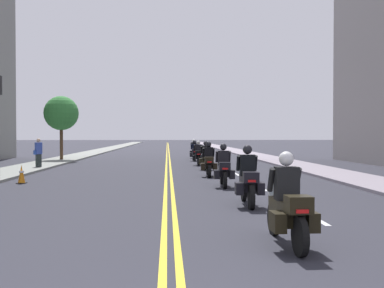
{
  "coord_description": "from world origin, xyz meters",
  "views": [
    {
      "loc": [
        -0.05,
        -2.66,
        1.94
      ],
      "look_at": [
        1.48,
        25.44,
        1.39
      ],
      "focal_mm": 42.34,
      "sensor_mm": 36.0,
      "label": 1
    }
  ],
  "objects_px": {
    "pedestrian_0": "(38,153)",
    "motorcycle_4": "(206,158)",
    "motorcycle_7": "(194,150)",
    "motorcycle_2": "(224,169)",
    "motorcycle_1": "(248,181)",
    "traffic_cone_0": "(22,174)",
    "motorcycle_6": "(195,152)",
    "motorcycle_0": "(288,208)",
    "motorcycle_3": "(209,163)",
    "motorcycle_5": "(198,155)",
    "street_tree_0": "(61,113)"
  },
  "relations": [
    {
      "from": "motorcycle_1",
      "to": "pedestrian_0",
      "type": "bearing_deg",
      "value": 126.57
    },
    {
      "from": "motorcycle_5",
      "to": "motorcycle_7",
      "type": "bearing_deg",
      "value": 90.91
    },
    {
      "from": "motorcycle_2",
      "to": "motorcycle_4",
      "type": "relative_size",
      "value": 1.04
    },
    {
      "from": "motorcycle_1",
      "to": "street_tree_0",
      "type": "bearing_deg",
      "value": 117.0
    },
    {
      "from": "motorcycle_1",
      "to": "motorcycle_5",
      "type": "distance_m",
      "value": 16.77
    },
    {
      "from": "motorcycle_0",
      "to": "motorcycle_4",
      "type": "xyz_separation_m",
      "value": [
        0.06,
        17.58,
        -0.02
      ]
    },
    {
      "from": "motorcycle_0",
      "to": "traffic_cone_0",
      "type": "height_order",
      "value": "motorcycle_0"
    },
    {
      "from": "motorcycle_4",
      "to": "motorcycle_5",
      "type": "height_order",
      "value": "motorcycle_4"
    },
    {
      "from": "traffic_cone_0",
      "to": "pedestrian_0",
      "type": "bearing_deg",
      "value": 101.13
    },
    {
      "from": "motorcycle_1",
      "to": "pedestrian_0",
      "type": "distance_m",
      "value": 17.17
    },
    {
      "from": "motorcycle_1",
      "to": "motorcycle_6",
      "type": "xyz_separation_m",
      "value": [
        -0.16,
        21.77,
        -0.04
      ]
    },
    {
      "from": "street_tree_0",
      "to": "motorcycle_5",
      "type": "bearing_deg",
      "value": -28.76
    },
    {
      "from": "motorcycle_3",
      "to": "motorcycle_4",
      "type": "relative_size",
      "value": 1.04
    },
    {
      "from": "motorcycle_3",
      "to": "pedestrian_0",
      "type": "relative_size",
      "value": 1.23
    },
    {
      "from": "motorcycle_1",
      "to": "motorcycle_3",
      "type": "xyz_separation_m",
      "value": [
        -0.27,
        8.91,
        -0.03
      ]
    },
    {
      "from": "motorcycle_4",
      "to": "motorcycle_7",
      "type": "distance_m",
      "value": 12.6
    },
    {
      "from": "motorcycle_4",
      "to": "traffic_cone_0",
      "type": "relative_size",
      "value": 2.79
    },
    {
      "from": "motorcycle_3",
      "to": "traffic_cone_0",
      "type": "relative_size",
      "value": 2.88
    },
    {
      "from": "motorcycle_1",
      "to": "motorcycle_6",
      "type": "relative_size",
      "value": 1.02
    },
    {
      "from": "pedestrian_0",
      "to": "motorcycle_4",
      "type": "bearing_deg",
      "value": 128.82
    },
    {
      "from": "motorcycle_3",
      "to": "motorcycle_7",
      "type": "relative_size",
      "value": 0.96
    },
    {
      "from": "motorcycle_0",
      "to": "motorcycle_7",
      "type": "xyz_separation_m",
      "value": [
        0.15,
        30.18,
        -0.02
      ]
    },
    {
      "from": "motorcycle_3",
      "to": "motorcycle_5",
      "type": "bearing_deg",
      "value": 92.07
    },
    {
      "from": "motorcycle_1",
      "to": "motorcycle_7",
      "type": "height_order",
      "value": "motorcycle_1"
    },
    {
      "from": "motorcycle_7",
      "to": "pedestrian_0",
      "type": "bearing_deg",
      "value": -129.25
    },
    {
      "from": "motorcycle_0",
      "to": "street_tree_0",
      "type": "xyz_separation_m",
      "value": [
        -10.08,
        26.81,
        2.9
      ]
    },
    {
      "from": "motorcycle_7",
      "to": "street_tree_0",
      "type": "xyz_separation_m",
      "value": [
        -10.23,
        -3.37,
        2.92
      ]
    },
    {
      "from": "motorcycle_0",
      "to": "motorcycle_1",
      "type": "bearing_deg",
      "value": 86.83
    },
    {
      "from": "motorcycle_0",
      "to": "pedestrian_0",
      "type": "height_order",
      "value": "pedestrian_0"
    },
    {
      "from": "motorcycle_1",
      "to": "motorcycle_4",
      "type": "relative_size",
      "value": 1.06
    },
    {
      "from": "motorcycle_7",
      "to": "motorcycle_2",
      "type": "bearing_deg",
      "value": -89.33
    },
    {
      "from": "motorcycle_3",
      "to": "traffic_cone_0",
      "type": "bearing_deg",
      "value": -158.27
    },
    {
      "from": "street_tree_0",
      "to": "traffic_cone_0",
      "type": "bearing_deg",
      "value": -82.46
    },
    {
      "from": "street_tree_0",
      "to": "motorcycle_1",
      "type": "bearing_deg",
      "value": -65.37
    },
    {
      "from": "motorcycle_5",
      "to": "traffic_cone_0",
      "type": "bearing_deg",
      "value": -123.96
    },
    {
      "from": "motorcycle_2",
      "to": "traffic_cone_0",
      "type": "height_order",
      "value": "motorcycle_2"
    },
    {
      "from": "traffic_cone_0",
      "to": "motorcycle_4",
      "type": "bearing_deg",
      "value": 40.5
    },
    {
      "from": "motorcycle_4",
      "to": "motorcycle_5",
      "type": "xyz_separation_m",
      "value": [
        -0.16,
        3.76,
        0.0
      ]
    },
    {
      "from": "motorcycle_0",
      "to": "motorcycle_3",
      "type": "xyz_separation_m",
      "value": [
        -0.15,
        13.48,
        -0.03
      ]
    },
    {
      "from": "pedestrian_0",
      "to": "motorcycle_5",
      "type": "bearing_deg",
      "value": 151.13
    },
    {
      "from": "pedestrian_0",
      "to": "motorcycle_3",
      "type": "bearing_deg",
      "value": 106.44
    },
    {
      "from": "motorcycle_2",
      "to": "traffic_cone_0",
      "type": "distance_m",
      "value": 8.13
    },
    {
      "from": "motorcycle_5",
      "to": "motorcycle_3",
      "type": "bearing_deg",
      "value": -87.78
    },
    {
      "from": "motorcycle_1",
      "to": "motorcycle_2",
      "type": "bearing_deg",
      "value": 93.64
    },
    {
      "from": "motorcycle_5",
      "to": "motorcycle_6",
      "type": "relative_size",
      "value": 1.02
    },
    {
      "from": "pedestrian_0",
      "to": "motorcycle_6",
      "type": "bearing_deg",
      "value": 174.45
    },
    {
      "from": "motorcycle_5",
      "to": "motorcycle_7",
      "type": "height_order",
      "value": "motorcycle_7"
    },
    {
      "from": "motorcycle_0",
      "to": "motorcycle_2",
      "type": "distance_m",
      "value": 9.16
    },
    {
      "from": "motorcycle_6",
      "to": "street_tree_0",
      "type": "distance_m",
      "value": 10.47
    },
    {
      "from": "motorcycle_7",
      "to": "motorcycle_0",
      "type": "bearing_deg",
      "value": -89.25
    }
  ]
}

